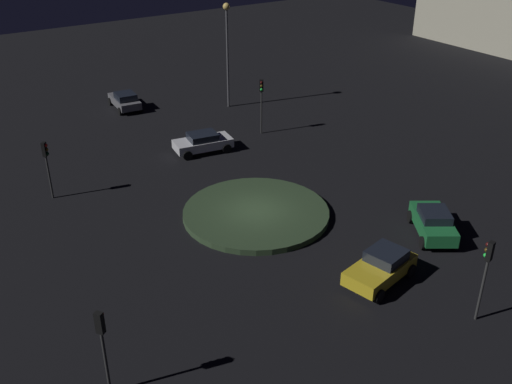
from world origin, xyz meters
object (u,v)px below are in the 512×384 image
at_px(traffic_light_southeast, 261,96).
at_px(streetlamp_southeast, 227,38).
at_px(traffic_light_northeast, 47,159).
at_px(car_grey, 125,100).
at_px(traffic_light_northwest, 102,336).
at_px(car_white, 203,142).
at_px(traffic_light_west, 486,265).
at_px(car_green, 433,222).
at_px(car_yellow, 381,267).

bearing_deg(traffic_light_southeast, streetlamp_southeast, -153.97).
bearing_deg(traffic_light_southeast, traffic_light_northeast, -48.76).
height_order(car_grey, traffic_light_northwest, traffic_light_northwest).
height_order(car_white, traffic_light_southeast, traffic_light_southeast).
bearing_deg(streetlamp_southeast, car_white, 137.87).
relative_size(car_white, traffic_light_northeast, 1.17).
height_order(traffic_light_west, streetlamp_southeast, streetlamp_southeast).
height_order(traffic_light_northwest, traffic_light_northeast, traffic_light_northwest).
relative_size(car_white, traffic_light_northwest, 1.13).
relative_size(traffic_light_southeast, traffic_light_northeast, 1.15).
bearing_deg(traffic_light_northwest, car_green, -31.05).
bearing_deg(car_white, car_green, -64.91).
xyz_separation_m(car_green, car_white, (17.04, 4.90, -0.06)).
xyz_separation_m(car_green, car_grey, (28.90, 5.95, -0.06)).
relative_size(car_green, traffic_light_northeast, 1.12).
distance_m(car_grey, traffic_light_west, 34.96).
height_order(car_grey, traffic_light_southeast, traffic_light_southeast).
relative_size(car_green, car_yellow, 1.00).
height_order(car_white, traffic_light_northeast, traffic_light_northeast).
distance_m(car_green, traffic_light_northwest, 19.14).
xyz_separation_m(car_yellow, traffic_light_west, (-4.47, -1.50, 2.10)).
bearing_deg(car_grey, traffic_light_southeast, -144.81).
bearing_deg(car_yellow, traffic_light_northwest, -14.52).
bearing_deg(car_grey, traffic_light_west, -171.67).
height_order(car_green, traffic_light_west, traffic_light_west).
xyz_separation_m(traffic_light_southeast, traffic_light_northwest, (-18.57, 19.64, -0.30)).
height_order(car_white, car_yellow, car_yellow).
relative_size(traffic_light_northeast, streetlamp_southeast, 0.42).
bearing_deg(traffic_light_northwest, streetlamp_southeast, 16.81).
distance_m(car_grey, traffic_light_northeast, 16.51).
bearing_deg(streetlamp_southeast, car_yellow, 164.59).
bearing_deg(traffic_light_southeast, car_green, 33.65).
bearing_deg(traffic_light_northeast, car_green, -1.26).
height_order(traffic_light_southeast, streetlamp_southeast, streetlamp_southeast).
bearing_deg(car_white, traffic_light_northwest, -119.13).
height_order(car_green, car_grey, car_green).
xyz_separation_m(car_grey, traffic_light_southeast, (-11.25, -6.57, 2.30)).
height_order(car_yellow, traffic_light_west, traffic_light_west).
bearing_deg(car_white, car_grey, 104.08).
relative_size(car_green, traffic_light_west, 1.03).
bearing_deg(traffic_light_west, streetlamp_southeast, -23.33).
bearing_deg(traffic_light_west, car_white, -10.24).
bearing_deg(traffic_light_northeast, car_white, 48.83).
distance_m(car_green, car_yellow, 5.56).
bearing_deg(car_yellow, car_grey, -101.15).
xyz_separation_m(car_yellow, traffic_light_northwest, (0.54, 13.65, 1.95)).
bearing_deg(traffic_light_southeast, car_white, -48.04).
xyz_separation_m(car_white, streetlamp_southeast, (7.37, -6.67, 5.22)).
bearing_deg(traffic_light_northeast, car_grey, 95.37).
distance_m(car_green, streetlamp_southeast, 25.01).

